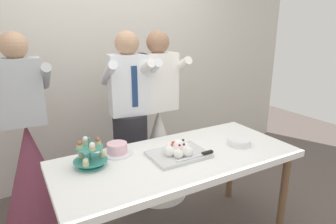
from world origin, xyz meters
name	(u,v)px	position (x,y,z in m)	size (l,w,h in m)	color
rear_wall	(108,49)	(0.00, 1.48, 1.45)	(5.20, 0.10, 2.90)	beige
dessert_table	(178,165)	(0.00, 0.00, 0.70)	(1.80, 0.80, 0.78)	white
cupcake_stand	(90,155)	(-0.61, 0.16, 0.86)	(0.23, 0.23, 0.21)	teal
main_cake_tray	(178,151)	(0.00, 0.00, 0.82)	(0.44, 0.31, 0.13)	silver
plate_stack	(239,142)	(0.53, -0.07, 0.80)	(0.19, 0.19, 0.05)	white
round_cake	(117,149)	(-0.38, 0.26, 0.81)	(0.24, 0.24, 0.08)	white
person_groom	(130,131)	(-0.08, 0.73, 0.75)	(0.52, 0.54, 1.66)	#232328
person_bride	(159,142)	(0.22, 0.72, 0.58)	(0.56, 0.56, 1.66)	white
person_guest	(31,161)	(-0.94, 0.88, 0.58)	(0.56, 0.56, 1.66)	brown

